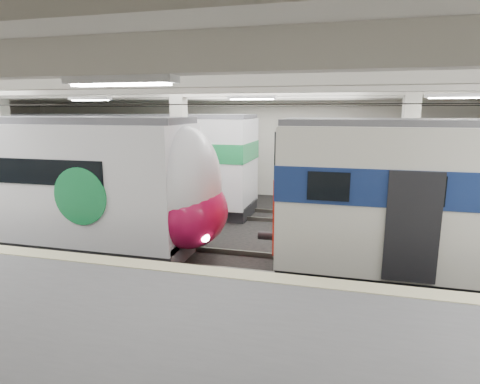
# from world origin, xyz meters

# --- Properties ---
(station_hall) EXTENTS (36.00, 24.00, 5.75)m
(station_hall) POSITION_xyz_m (0.00, -1.74, 3.24)
(station_hall) COLOR black
(station_hall) RESTS_ON ground
(modern_emu) EXTENTS (13.37, 2.76, 4.33)m
(modern_emu) POSITION_xyz_m (-6.44, -0.00, 2.13)
(modern_emu) COLOR white
(modern_emu) RESTS_ON ground
(far_train) EXTENTS (13.64, 2.98, 4.36)m
(far_train) POSITION_xyz_m (-7.58, 5.50, 2.25)
(far_train) COLOR white
(far_train) RESTS_ON ground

